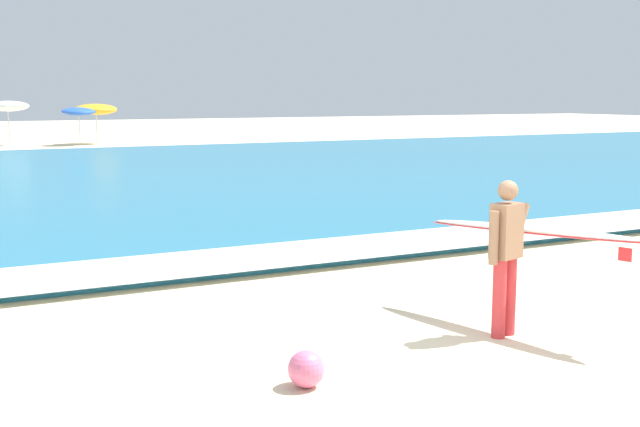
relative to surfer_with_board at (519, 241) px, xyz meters
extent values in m
plane|color=beige|center=(-1.43, -0.69, -1.03)|extent=(160.00, 160.00, 0.00)
cube|color=teal|center=(-1.43, 17.91, -0.96)|extent=(120.00, 28.00, 0.14)
cube|color=white|center=(-1.43, 4.51, -0.89)|extent=(120.00, 1.78, 0.01)
cylinder|color=red|center=(-0.32, -0.09, -0.59)|extent=(0.15, 0.15, 0.88)
cylinder|color=red|center=(-0.14, -0.04, -0.59)|extent=(0.15, 0.15, 0.88)
cube|color=#9E7051|center=(-0.23, -0.06, 0.15)|extent=(0.39, 0.30, 0.60)
sphere|color=#9E7051|center=(-0.23, -0.06, 0.59)|extent=(0.22, 0.22, 0.22)
cylinder|color=#9E7051|center=(-0.46, -0.12, 0.10)|extent=(0.10, 0.10, 0.58)
cylinder|color=#9E7051|center=(0.02, 0.03, 0.17)|extent=(0.33, 0.18, 0.51)
ellipsoid|color=white|center=(0.25, 0.07, 0.10)|extent=(0.98, 2.73, 0.21)
ellipsoid|color=red|center=(0.25, 0.07, 0.08)|extent=(1.03, 2.84, 0.17)
cube|color=red|center=(0.54, -0.99, -0.02)|extent=(0.06, 0.14, 0.14)
cylinder|color=beige|center=(-1.66, 37.87, -0.04)|extent=(0.05, 0.05, 1.98)
ellipsoid|color=white|center=(-1.66, 37.87, 1.03)|extent=(2.15, 2.17, 0.63)
cylinder|color=beige|center=(1.68, 36.28, -0.17)|extent=(0.05, 0.05, 1.72)
ellipsoid|color=blue|center=(1.68, 36.28, 0.75)|extent=(1.76, 1.79, 0.54)
cylinder|color=beige|center=(2.72, 37.06, -0.14)|extent=(0.05, 0.05, 1.79)
ellipsoid|color=#F4A31E|center=(2.72, 37.06, 0.84)|extent=(2.24, 2.27, 0.71)
sphere|color=pink|center=(-2.85, -0.46, -0.86)|extent=(0.34, 0.34, 0.34)
camera|label=1|loc=(-5.83, -6.60, 1.60)|focal=43.98mm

